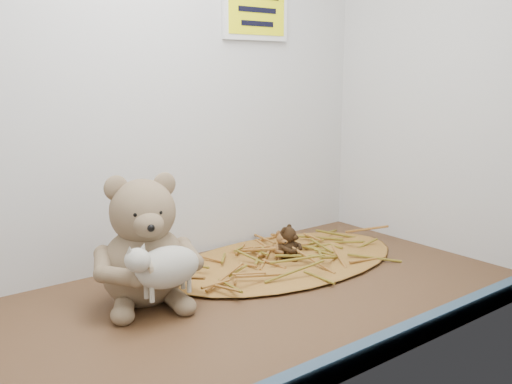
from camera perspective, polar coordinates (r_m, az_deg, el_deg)
alcove_shell at (r=102.32cm, az=-6.44°, el=14.04°), size 120.40×60.20×90.40cm
front_rail at (r=82.70cm, az=8.81°, el=-16.56°), size 119.28×2.20×3.60cm
straw_bed at (r=126.65cm, az=2.93°, el=-6.77°), size 57.50×33.39×1.11cm
main_teddy at (r=103.95cm, az=-11.21°, el=-4.66°), size 24.05×24.76×23.63cm
toy_lamb at (r=97.67cm, az=-8.87°, el=-7.44°), size 15.38×9.38×9.94cm
mini_teddy_tan at (r=125.53cm, az=2.76°, el=-5.14°), size 7.22×7.31×6.38cm
mini_teddy_brown at (r=125.32cm, az=3.14°, el=-4.91°), size 8.20×8.36×7.50cm
wall_sign at (r=136.89cm, az=-0.02°, el=17.73°), size 16.00×1.20×11.00cm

